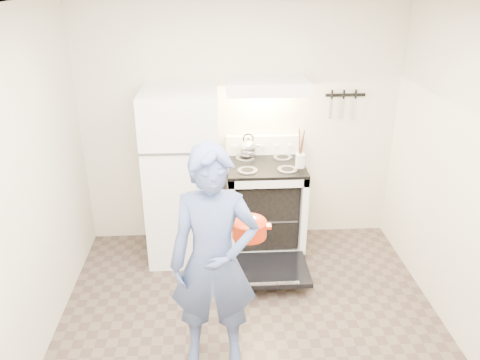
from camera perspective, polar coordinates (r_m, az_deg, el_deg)
The scene contains 15 objects.
floor at distance 3.84m, azimuth 1.73°, elevation -20.08°, with size 3.60×3.60×0.00m, color brown.
back_wall at distance 4.77m, azimuth 0.03°, elevation 6.69°, with size 3.20×0.02×2.50m, color beige.
refrigerator at distance 4.58m, azimuth -6.96°, elevation 0.42°, with size 0.70×0.70×1.70m, color white.
stove_body at distance 4.79m, azimuth 3.02°, elevation -3.50°, with size 0.76×0.65×0.92m, color white.
cooktop at distance 4.59m, azimuth 3.14°, elevation 1.76°, with size 0.76×0.65×0.03m, color black.
backsplash at distance 4.81m, azimuth 2.80°, elevation 4.32°, with size 0.76×0.07×0.20m, color white.
oven_door at distance 4.46m, azimuth 3.75°, elevation -10.87°, with size 0.70×0.54×0.04m, color black.
oven_rack at distance 4.80m, azimuth 3.01°, elevation -3.71°, with size 0.60×0.52×0.01m, color slate.
range_hood at distance 4.43m, azimuth 3.26°, elevation 11.45°, with size 0.76×0.50×0.12m, color white.
knife_strip at distance 4.85m, azimuth 12.73°, elevation 10.08°, with size 0.40×0.02×0.03m, color black.
pizza_stone at distance 4.73m, azimuth 3.85°, elevation -3.96°, with size 0.31×0.31×0.02m, color #83614C.
tea_kettle at distance 4.71m, azimuth 1.01°, elevation 4.21°, with size 0.21×0.17×0.25m, color silver, non-canonical shape.
utensil_jar at distance 4.45m, azimuth 7.35°, elevation 2.36°, with size 0.09×0.09×0.13m, color silver.
person at distance 3.27m, azimuth -3.20°, elevation -9.95°, with size 0.62×0.40×1.69m, color #35527B.
dutch_oven at distance 3.59m, azimuth 1.13°, elevation -6.00°, with size 0.34×0.27×0.22m, color red, non-canonical shape.
Camera 1 is at (-0.27, -2.74, 2.68)m, focal length 35.00 mm.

